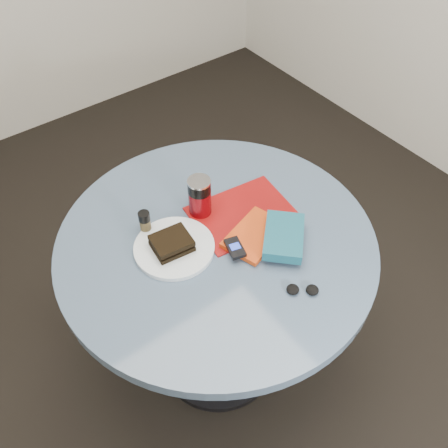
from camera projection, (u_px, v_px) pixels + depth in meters
ground at (218, 356)px, 2.10m from camera, size 4.00×4.00×0.00m
table at (217, 271)px, 1.67m from camera, size 1.00×1.00×0.75m
plate at (174, 248)px, 1.52m from camera, size 0.25×0.25×0.02m
sandwich at (172, 243)px, 1.49m from camera, size 0.12×0.11×0.04m
soda_can at (200, 197)px, 1.58m from camera, size 0.10×0.10×0.14m
pepper_grinder at (145, 222)px, 1.54m from camera, size 0.04×0.04×0.08m
magazine at (243, 214)px, 1.62m from camera, size 0.35×0.28×0.01m
red_book at (255, 235)px, 1.54m from camera, size 0.23×0.18×0.02m
novel at (284, 237)px, 1.51m from camera, size 0.21×0.21×0.03m
mp3_player at (235, 248)px, 1.49m from camera, size 0.06×0.09×0.01m
headphones at (303, 290)px, 1.41m from camera, size 0.09×0.09×0.02m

